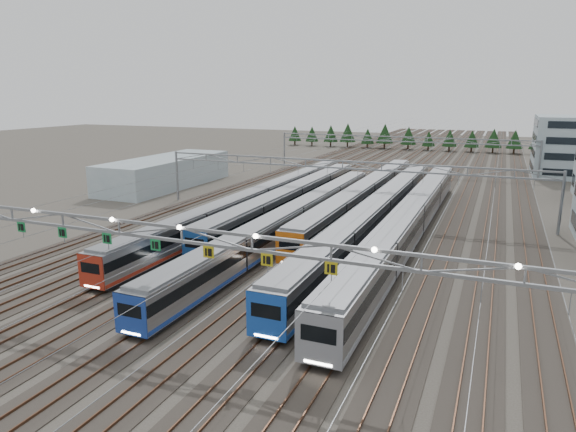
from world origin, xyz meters
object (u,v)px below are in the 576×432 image
at_px(train_f, 411,220).
at_px(west_shed, 166,172).
at_px(train_d, 365,195).
at_px(train_b, 293,199).
at_px(train_c, 293,220).
at_px(gantry_far, 401,143).
at_px(train_a, 260,200).
at_px(gantry_near, 180,238).
at_px(train_e, 378,213).
at_px(gantry_mid, 342,171).

bearing_deg(train_f, west_shed, 158.97).
bearing_deg(train_d, train_f, -55.39).
xyz_separation_m(train_b, train_f, (18.00, -6.48, 0.10)).
bearing_deg(west_shed, train_b, -21.74).
bearing_deg(train_c, west_shed, 146.65).
relative_size(train_b, west_shed, 1.74).
height_order(train_d, gantry_far, gantry_far).
distance_m(train_a, train_b, 4.76).
xyz_separation_m(train_d, train_f, (9.00, -13.04, 0.09)).
bearing_deg(train_f, gantry_near, -109.74).
bearing_deg(train_d, train_e, -66.95).
xyz_separation_m(train_a, gantry_near, (11.20, -36.43, 5.03)).
relative_size(train_e, train_f, 1.01).
xyz_separation_m(train_f, gantry_mid, (-11.25, 8.63, 4.08)).
relative_size(train_d, gantry_near, 1.05).
height_order(train_a, gantry_mid, gantry_mid).
bearing_deg(train_b, gantry_near, -79.99).
bearing_deg(train_d, train_b, -143.90).
bearing_deg(west_shed, train_d, -8.16).
xyz_separation_m(train_d, gantry_far, (-2.25, 40.59, 4.17)).
height_order(train_e, gantry_near, gantry_near).
relative_size(train_c, gantry_near, 1.08).
bearing_deg(train_f, gantry_far, 101.85).
xyz_separation_m(train_a, train_e, (18.00, -2.48, 0.18)).
bearing_deg(gantry_near, train_f, 70.26).
distance_m(train_a, train_c, 13.02).
relative_size(train_b, train_f, 0.77).
xyz_separation_m(train_a, train_d, (13.50, 8.10, 0.17)).
distance_m(train_e, train_f, 5.13).
relative_size(gantry_mid, gantry_far, 1.00).
distance_m(train_d, train_f, 15.85).
xyz_separation_m(train_e, gantry_mid, (-6.75, 6.16, 4.15)).
height_order(train_f, gantry_mid, gantry_mid).
bearing_deg(train_d, gantry_near, -92.95).
bearing_deg(train_e, west_shed, 159.81).
xyz_separation_m(train_c, train_e, (9.00, 6.93, 0.18)).
bearing_deg(train_f, train_b, 160.21).
bearing_deg(train_a, gantry_near, -72.91).
bearing_deg(train_d, train_a, -149.05).
height_order(train_b, train_e, train_e).
relative_size(train_a, gantry_mid, 1.20).
height_order(train_b, gantry_mid, gantry_mid).
distance_m(gantry_near, west_shed, 62.81).
bearing_deg(west_shed, gantry_mid, -15.09).
bearing_deg(west_shed, train_e, -20.19).
distance_m(train_d, train_e, 11.49).
distance_m(train_c, gantry_near, 27.58).
height_order(train_c, gantry_mid, gantry_mid).
xyz_separation_m(train_b, gantry_far, (6.75, 47.15, 4.18)).
bearing_deg(train_b, train_e, -16.54).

